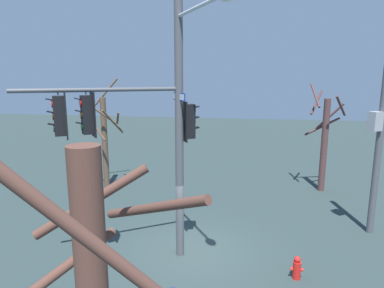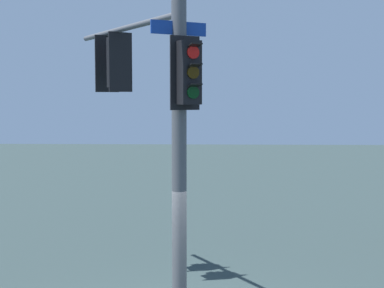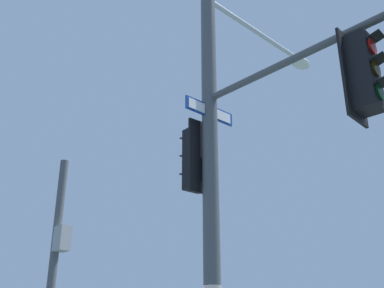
# 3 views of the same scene
# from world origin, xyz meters

# --- Properties ---
(main_signal_pole_assembly) EXTENTS (6.03, 3.43, 8.29)m
(main_signal_pole_assembly) POSITION_xyz_m (1.08, 0.80, 4.73)
(main_signal_pole_assembly) COLOR #4C4F54
(main_signal_pole_assembly) RESTS_ON ground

